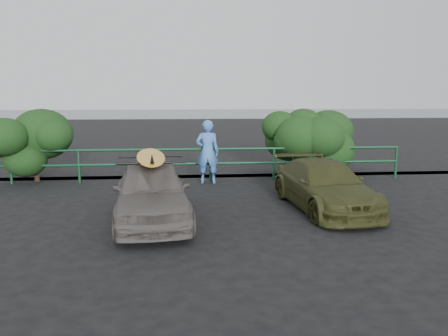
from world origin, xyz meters
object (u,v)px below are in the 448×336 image
(surfboard, at_px, (151,157))
(sedan, at_px, (152,191))
(guardrail, at_px, (178,165))
(man, at_px, (208,152))
(olive_vehicle, at_px, (324,185))

(surfboard, bearing_deg, sedan, -81.92)
(guardrail, bearing_deg, man, -20.91)
(man, height_order, surfboard, man)
(sedan, bearing_deg, guardrail, 77.67)
(olive_vehicle, xyz_separation_m, surfboard, (-3.96, -0.69, 0.83))
(guardrail, xyz_separation_m, olive_vehicle, (3.49, -3.57, 0.04))
(guardrail, height_order, man, man)
(sedan, height_order, man, man)
(sedan, distance_m, surfboard, 0.74)
(sedan, height_order, surfboard, surfboard)
(man, xyz_separation_m, surfboard, (-1.37, -3.92, 0.43))
(guardrail, distance_m, surfboard, 4.38)
(guardrail, bearing_deg, sedan, -96.37)
(sedan, xyz_separation_m, olive_vehicle, (3.96, 0.69, -0.09))
(surfboard, bearing_deg, guardrail, 77.67)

